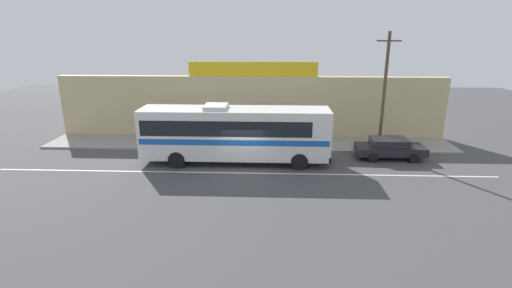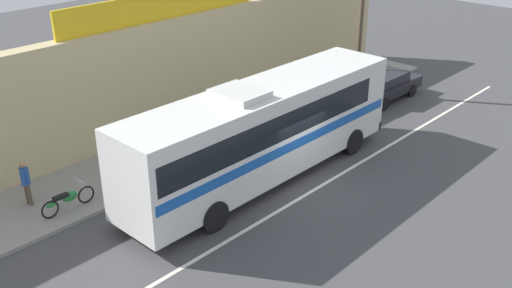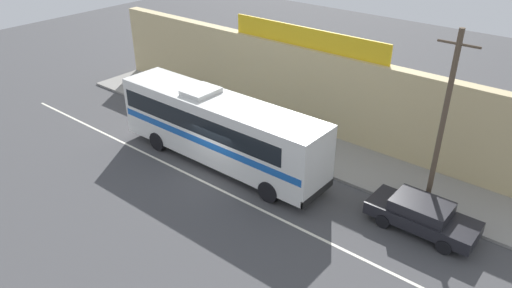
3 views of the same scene
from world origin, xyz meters
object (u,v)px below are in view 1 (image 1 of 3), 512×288
(parked_car, at_px, (390,148))
(motorcycle_green, at_px, (184,141))
(motorcycle_red, at_px, (155,140))
(pedestrian_by_curb, at_px, (150,129))
(utility_pole, at_px, (384,91))
(intercity_bus, at_px, (234,132))

(parked_car, bearing_deg, motorcycle_green, 173.34)
(parked_car, height_order, motorcycle_red, parked_car)
(motorcycle_green, height_order, pedestrian_by_curb, pedestrian_by_curb)
(utility_pole, bearing_deg, motorcycle_green, 178.92)
(motorcycle_green, bearing_deg, intercity_bus, -36.69)
(intercity_bus, xyz_separation_m, motorcycle_red, (-6.11, 3.05, -1.50))
(utility_pole, relative_size, motorcycle_green, 4.15)
(parked_car, height_order, utility_pole, utility_pole)
(parked_car, relative_size, utility_pole, 0.55)
(utility_pole, xyz_separation_m, motorcycle_green, (-13.84, 0.26, -3.72))
(parked_car, relative_size, motorcycle_red, 2.30)
(pedestrian_by_curb, bearing_deg, motorcycle_red, -62.99)
(intercity_bus, xyz_separation_m, parked_car, (10.25, 1.26, -1.33))
(intercity_bus, relative_size, motorcycle_green, 6.15)
(parked_car, bearing_deg, pedestrian_by_curb, 169.63)
(utility_pole, xyz_separation_m, pedestrian_by_curb, (-16.71, 1.72, -3.23))
(motorcycle_red, xyz_separation_m, pedestrian_by_curb, (-0.67, 1.32, 0.49))
(intercity_bus, height_order, utility_pole, utility_pole)
(parked_car, distance_m, motorcycle_red, 16.46)
(parked_car, bearing_deg, intercity_bus, -173.01)
(motorcycle_green, xyz_separation_m, pedestrian_by_curb, (-2.88, 1.46, 0.49))
(motorcycle_green, relative_size, pedestrian_by_curb, 1.21)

